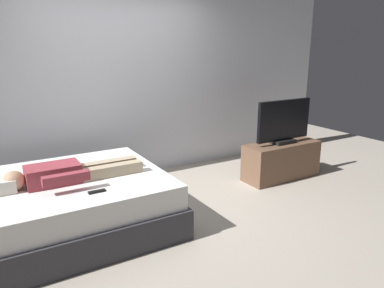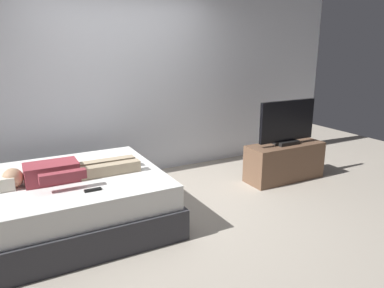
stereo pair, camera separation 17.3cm
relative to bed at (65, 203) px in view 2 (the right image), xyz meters
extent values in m
plane|color=#ADA393|center=(0.99, -0.30, -0.26)|extent=(10.00, 10.00, 0.00)
cube|color=silver|center=(1.39, 1.24, 1.14)|extent=(6.40, 0.10, 2.80)
cube|color=#333338|center=(0.00, 0.00, -0.11)|extent=(1.96, 1.61, 0.30)
cube|color=white|center=(0.00, 0.00, 0.16)|extent=(1.88, 1.53, 0.24)
cube|color=#993842|center=(-0.10, -0.07, 0.37)|extent=(0.48, 0.28, 0.18)
sphere|color=tan|center=(-0.43, -0.07, 0.37)|extent=(0.18, 0.18, 0.18)
cube|color=tan|center=(0.44, -0.15, 0.33)|extent=(0.60, 0.11, 0.11)
cube|color=tan|center=(0.44, 0.01, 0.33)|extent=(0.60, 0.11, 0.11)
cube|color=#993842|center=(-0.04, -0.35, 0.41)|extent=(0.40, 0.08, 0.08)
cube|color=black|center=(0.18, -0.49, 0.29)|extent=(0.15, 0.04, 0.02)
cube|color=brown|center=(2.89, 0.02, -0.01)|extent=(1.10, 0.40, 0.50)
cube|color=black|center=(2.89, 0.02, 0.26)|extent=(0.32, 0.20, 0.05)
cube|color=black|center=(2.89, 0.02, 0.56)|extent=(0.88, 0.05, 0.54)
camera|label=1|loc=(-0.62, -3.47, 1.52)|focal=34.06mm
camera|label=2|loc=(-0.47, -3.55, 1.52)|focal=34.06mm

